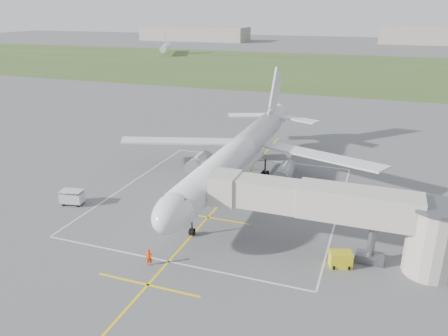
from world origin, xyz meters
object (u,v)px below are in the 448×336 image
(baggage_cart, at_px, (72,197))
(ramp_worker_wing, at_px, (214,171))
(airliner, at_px, (238,154))
(gpu_unit, at_px, (340,259))
(ramp_worker_nose, at_px, (149,257))
(jet_bridge, at_px, (349,213))

(baggage_cart, xyz_separation_m, ramp_worker_wing, (12.84, 15.00, -0.12))
(airliner, distance_m, gpu_unit, 22.52)
(baggage_cart, relative_size, ramp_worker_nose, 1.75)
(jet_bridge, relative_size, ramp_worker_wing, 14.14)
(ramp_worker_nose, bearing_deg, jet_bridge, -3.97)
(gpu_unit, xyz_separation_m, ramp_worker_wing, (-19.64, 17.83, 0.08))
(baggage_cart, bearing_deg, gpu_unit, -15.74)
(gpu_unit, distance_m, ramp_worker_wing, 26.53)
(jet_bridge, relative_size, gpu_unit, 10.10)
(baggage_cart, distance_m, ramp_worker_wing, 19.74)
(gpu_unit, height_order, baggage_cart, baggage_cart)
(airliner, relative_size, baggage_cart, 16.08)
(jet_bridge, bearing_deg, ramp_worker_wing, 140.98)
(baggage_cart, bearing_deg, ramp_worker_nose, -40.16)
(airliner, bearing_deg, ramp_worker_wing, 155.84)
(ramp_worker_nose, height_order, ramp_worker_wing, ramp_worker_nose)
(jet_bridge, relative_size, ramp_worker_nose, 14.10)
(jet_bridge, distance_m, ramp_worker_wing, 25.91)
(airliner, distance_m, ramp_worker_wing, 5.80)
(ramp_worker_wing, bearing_deg, gpu_unit, -159.18)
(gpu_unit, relative_size, ramp_worker_wing, 1.40)
(airliner, xyz_separation_m, baggage_cart, (-17.01, -13.13, -3.45))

